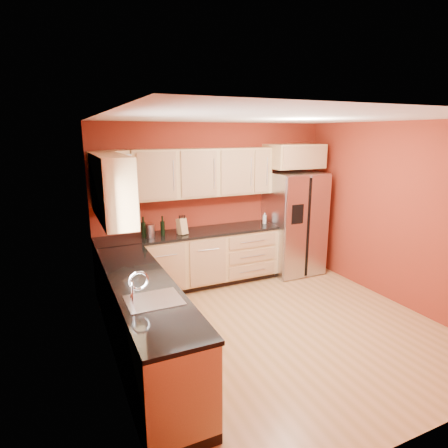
{
  "coord_description": "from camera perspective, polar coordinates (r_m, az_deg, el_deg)",
  "views": [
    {
      "loc": [
        -2.43,
        -3.68,
        2.43
      ],
      "look_at": [
        -0.33,
        0.9,
        1.2
      ],
      "focal_mm": 30.0,
      "sensor_mm": 36.0,
      "label": 1
    }
  ],
  "objects": [
    {
      "name": "wall_front",
      "position": [
        3.17,
        28.9,
        -9.07
      ],
      "size": [
        4.0,
        0.04,
        2.6
      ],
      "primitive_type": "cube",
      "color": "maroon",
      "rests_on": "floor"
    },
    {
      "name": "countertop_back",
      "position": [
        5.89,
        -5.13,
        -1.43
      ],
      "size": [
        2.9,
        0.62,
        0.04
      ],
      "primitive_type": "cube",
      "color": "black",
      "rests_on": "base_cabinets_back"
    },
    {
      "name": "knife_block",
      "position": [
        5.75,
        -6.41,
        -0.37
      ],
      "size": [
        0.15,
        0.15,
        0.25
      ],
      "primitive_type": "cube",
      "rotation": [
        0.0,
        0.0,
        0.33
      ],
      "color": "tan",
      "rests_on": "countertop_back"
    },
    {
      "name": "wall_back",
      "position": [
        6.28,
        -1.42,
        3.31
      ],
      "size": [
        4.0,
        0.04,
        2.6
      ],
      "primitive_type": "cube",
      "color": "maroon",
      "rests_on": "floor"
    },
    {
      "name": "wine_bottle_a",
      "position": [
        5.65,
        -12.17,
        -0.48
      ],
      "size": [
        0.08,
        0.08,
        0.32
      ],
      "primitive_type": null,
      "rotation": [
        0.0,
        0.0,
        0.08
      ],
      "color": "black",
      "rests_on": "countertop_back"
    },
    {
      "name": "upper_cabinets_left",
      "position": [
        4.49,
        -16.82,
        5.33
      ],
      "size": [
        0.33,
        1.35,
        0.75
      ],
      "primitive_type": "cube",
      "color": "tan",
      "rests_on": "wall_left"
    },
    {
      "name": "window",
      "position": [
        3.33,
        -15.93,
        -2.21
      ],
      "size": [
        0.03,
        0.9,
        1.0
      ],
      "primitive_type": "cube",
      "color": "white",
      "rests_on": "wall_left"
    },
    {
      "name": "refrigerator",
      "position": [
        6.7,
        10.56,
        0.14
      ],
      "size": [
        0.9,
        0.75,
        1.78
      ],
      "primitive_type": "cube",
      "color": "#BBBBC0",
      "rests_on": "floor"
    },
    {
      "name": "soap_dispenser",
      "position": [
        6.44,
        6.19,
        0.89
      ],
      "size": [
        0.06,
        0.06,
        0.19
      ],
      "primitive_type": "cylinder",
      "rotation": [
        0.0,
        0.0,
        -0.01
      ],
      "color": "silver",
      "rests_on": "countertop_back"
    },
    {
      "name": "wall_right",
      "position": [
        5.87,
        25.16,
        1.26
      ],
      "size": [
        0.04,
        4.0,
        2.6
      ],
      "primitive_type": "cube",
      "color": "maroon",
      "rests_on": "floor"
    },
    {
      "name": "base_cabinets_left",
      "position": [
        4.25,
        -12.18,
        -14.61
      ],
      "size": [
        0.6,
        2.8,
        0.88
      ],
      "primitive_type": "cube",
      "color": "tan",
      "rests_on": "floor"
    },
    {
      "name": "wall_left",
      "position": [
        3.87,
        -17.16,
        -3.93
      ],
      "size": [
        0.04,
        4.0,
        2.6
      ],
      "primitive_type": "cube",
      "color": "maroon",
      "rests_on": "floor"
    },
    {
      "name": "upper_cabinets_back",
      "position": [
        5.96,
        -3.05,
        7.83
      ],
      "size": [
        2.3,
        0.33,
        0.75
      ],
      "primitive_type": "cube",
      "color": "tan",
      "rests_on": "wall_back"
    },
    {
      "name": "sink_faucet",
      "position": [
        3.54,
        -10.73,
        -9.21
      ],
      "size": [
        0.5,
        0.42,
        0.3
      ],
      "primitive_type": null,
      "color": "silver",
      "rests_on": "countertop_left"
    },
    {
      "name": "countertop_left",
      "position": [
        4.06,
        -12.37,
        -8.85
      ],
      "size": [
        0.62,
        2.8,
        0.04
      ],
      "primitive_type": "cube",
      "color": "black",
      "rests_on": "base_cabinets_left"
    },
    {
      "name": "floor",
      "position": [
        5.04,
        8.02,
        -15.32
      ],
      "size": [
        4.0,
        4.0,
        0.0
      ],
      "primitive_type": "plane",
      "color": "#AB7942",
      "rests_on": "ground"
    },
    {
      "name": "canister_right",
      "position": [
        5.82,
        -6.69,
        -0.43
      ],
      "size": [
        0.16,
        0.16,
        0.2
      ],
      "primitive_type": "cylinder",
      "rotation": [
        0.0,
        0.0,
        -0.4
      ],
      "color": "#BBBBC0",
      "rests_on": "countertop_back"
    },
    {
      "name": "corner_upper_cabinet",
      "position": [
        5.44,
        -16.53,
        6.72
      ],
      "size": [
        0.67,
        0.67,
        0.75
      ],
      "primitive_type": "cube",
      "rotation": [
        0.0,
        0.0,
        0.79
      ],
      "color": "tan",
      "rests_on": "wall_back"
    },
    {
      "name": "canister_left",
      "position": [
        5.64,
        -11.15,
        -1.07
      ],
      "size": [
        0.16,
        0.16,
        0.2
      ],
      "primitive_type": "cylinder",
      "rotation": [
        0.0,
        0.0,
        -0.39
      ],
      "color": "#BBBBC0",
      "rests_on": "countertop_back"
    },
    {
      "name": "ceiling",
      "position": [
        4.41,
        9.17,
        15.7
      ],
      "size": [
        4.0,
        4.0,
        0.0
      ],
      "primitive_type": "plane",
      "color": "white",
      "rests_on": "wall_back"
    },
    {
      "name": "wine_bottle_b",
      "position": [
        5.72,
        -9.35,
        -0.26
      ],
      "size": [
        0.07,
        0.07,
        0.3
      ],
      "primitive_type": null,
      "rotation": [
        0.0,
        0.0,
        0.09
      ],
      "color": "black",
      "rests_on": "countertop_back"
    },
    {
      "name": "over_fridge_cabinet",
      "position": [
        6.59,
        10.63,
        10.14
      ],
      "size": [
        0.92,
        0.6,
        0.4
      ],
      "primitive_type": "cube",
      "color": "tan",
      "rests_on": "wall_back"
    },
    {
      "name": "base_cabinets_back",
      "position": [
        6.04,
        -5.07,
        -5.63
      ],
      "size": [
        2.9,
        0.6,
        0.88
      ],
      "primitive_type": "cube",
      "color": "tan",
      "rests_on": "floor"
    }
  ]
}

